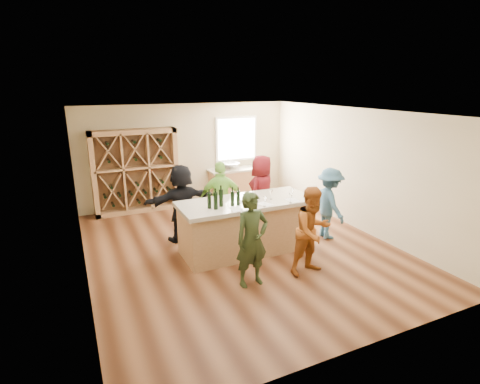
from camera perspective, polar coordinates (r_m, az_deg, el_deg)
name	(u,v)px	position (r m, az deg, el deg)	size (l,w,h in m)	color
floor	(240,249)	(8.00, -0.05, -8.73)	(6.00, 7.00, 0.10)	brown
ceiling	(240,109)	(7.27, -0.05, 12.47)	(6.00, 7.00, 0.10)	white
wall_back	(187,154)	(10.75, -8.09, 5.76)	(6.00, 0.10, 2.80)	#BEAF8A
wall_front	(366,253)	(4.71, 18.69, -8.83)	(6.00, 0.10, 2.80)	#BEAF8A
wall_left	(75,203)	(6.85, -23.86, -1.53)	(0.10, 7.00, 2.80)	#BEAF8A
wall_right	(358,169)	(9.18, 17.53, 3.36)	(0.10, 7.00, 2.80)	#BEAF8A
window_frame	(236,139)	(11.14, -0.58, 8.11)	(1.30, 0.06, 1.30)	white
window_pane	(237,139)	(11.11, -0.50, 8.08)	(1.18, 0.01, 1.18)	white
wine_rack	(136,171)	(10.21, -15.62, 3.04)	(2.20, 0.45, 2.20)	#A6794F
back_counter_base	(237,184)	(11.13, -0.45, 1.15)	(1.60, 0.58, 0.86)	#A6794F
back_counter_top	(237,169)	(11.02, -0.46, 3.46)	(1.70, 0.62, 0.06)	#B3A793
sink	(231,166)	(10.91, -1.42, 3.99)	(0.54, 0.54, 0.19)	silver
faucet	(228,163)	(11.06, -1.79, 4.46)	(0.02, 0.02, 0.30)	silver
tasting_counter_base	(246,228)	(7.65, 0.96, -5.46)	(2.60, 1.00, 1.00)	#A6794F
tasting_counter_top	(246,202)	(7.47, 0.98, -1.60)	(2.72, 1.12, 0.08)	#B3A793
wine_bottle_a	(209,201)	(6.98, -4.71, -1.35)	(0.07, 0.07, 0.29)	black
wine_bottle_b	(216,201)	(6.91, -3.73, -1.37)	(0.08, 0.08, 0.32)	black
wine_bottle_c	(221,198)	(7.07, -2.91, -0.91)	(0.08, 0.08, 0.33)	black
wine_bottle_d	(232,199)	(7.10, -1.15, -1.00)	(0.07, 0.07, 0.29)	black
wine_bottle_e	(238,198)	(7.14, -0.26, -0.94)	(0.07, 0.07, 0.28)	black
wine_glass_a	(241,206)	(6.85, 0.15, -2.09)	(0.07, 0.07, 0.18)	white
wine_glass_b	(265,201)	(7.09, 3.81, -1.42)	(0.08, 0.08, 0.20)	white
wine_glass_c	(291,198)	(7.35, 7.72, -0.89)	(0.08, 0.08, 0.20)	white
wine_glass_d	(271,195)	(7.53, 4.78, -0.39)	(0.08, 0.08, 0.20)	white
wine_glass_e	(292,193)	(7.70, 7.91, -0.17)	(0.07, 0.07, 0.18)	white
tasting_menu_a	(236,209)	(6.96, -0.57, -2.58)	(0.21, 0.29, 0.00)	white
tasting_menu_b	(265,204)	(7.25, 3.86, -1.85)	(0.20, 0.27, 0.00)	white
tasting_menu_c	(293,200)	(7.55, 8.01, -1.24)	(0.22, 0.30, 0.00)	white
person_near_left	(252,240)	(6.29, 1.84, -7.26)	(0.60, 0.44, 1.64)	#263319
person_near_right	(313,231)	(6.80, 11.00, -5.83)	(0.79, 0.43, 1.62)	#994C19
person_server	(329,204)	(8.43, 13.46, -1.72)	(1.02, 0.48, 1.58)	#335972
person_far_mid	(221,199)	(8.30, -2.86, -1.12)	(1.00, 0.51, 1.70)	#8CC64C
person_far_right	(261,192)	(8.76, 3.29, -0.03)	(0.86, 0.56, 1.75)	#590F14
person_far_left	(182,203)	(8.16, -8.86, -1.64)	(1.57, 0.57, 1.70)	black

